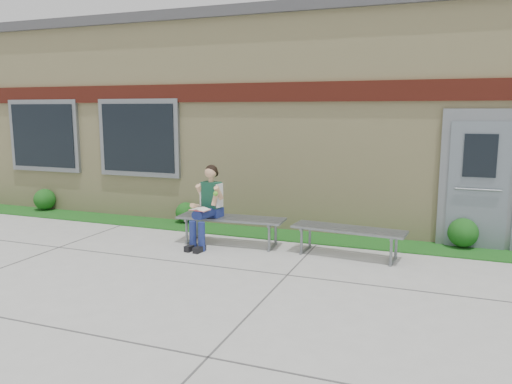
% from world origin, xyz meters
% --- Properties ---
extents(ground, '(80.00, 80.00, 0.00)m').
position_xyz_m(ground, '(0.00, 0.00, 0.00)').
color(ground, '#9E9E99').
rests_on(ground, ground).
extents(grass_strip, '(16.00, 0.80, 0.02)m').
position_xyz_m(grass_strip, '(0.00, 2.60, 0.01)').
color(grass_strip, '#134412').
rests_on(grass_strip, ground).
extents(school_building, '(16.20, 6.22, 4.20)m').
position_xyz_m(school_building, '(-0.00, 5.99, 2.10)').
color(school_building, beige).
rests_on(school_building, ground).
extents(bench_left, '(1.86, 0.62, 0.48)m').
position_xyz_m(bench_left, '(-0.38, 1.70, 0.37)').
color(bench_left, slate).
rests_on(bench_left, ground).
extents(bench_right, '(1.80, 0.65, 0.46)m').
position_xyz_m(bench_right, '(1.62, 1.70, 0.35)').
color(bench_right, slate).
rests_on(bench_right, ground).
extents(girl, '(0.48, 0.83, 1.37)m').
position_xyz_m(girl, '(-0.72, 1.50, 0.72)').
color(girl, navy).
rests_on(girl, ground).
extents(shrub_west, '(0.48, 0.48, 0.48)m').
position_xyz_m(shrub_west, '(-5.51, 2.85, 0.26)').
color(shrub_west, '#134412').
rests_on(shrub_west, grass_strip).
extents(shrub_mid, '(0.41, 0.41, 0.41)m').
position_xyz_m(shrub_mid, '(-1.88, 2.85, 0.23)').
color(shrub_mid, '#134412').
rests_on(shrub_mid, grass_strip).
extents(shrub_east, '(0.49, 0.49, 0.49)m').
position_xyz_m(shrub_east, '(3.32, 2.85, 0.26)').
color(shrub_east, '#134412').
rests_on(shrub_east, grass_strip).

